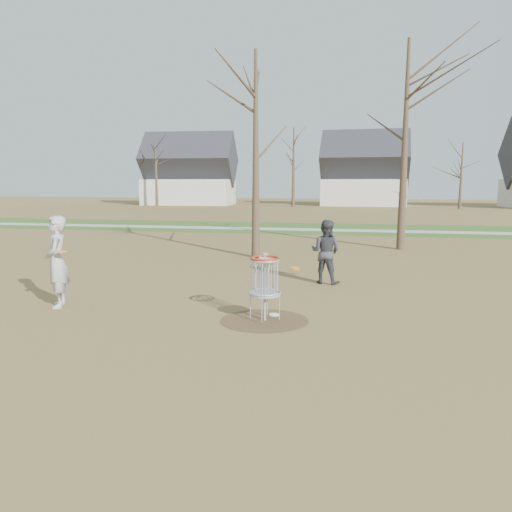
{
  "coord_description": "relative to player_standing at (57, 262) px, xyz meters",
  "views": [
    {
      "loc": [
        1.88,
        -9.66,
        2.78
      ],
      "look_at": [
        -0.5,
        1.5,
        1.1
      ],
      "focal_mm": 35.0,
      "sensor_mm": 36.0,
      "label": 1
    }
  ],
  "objects": [
    {
      "name": "player_standing",
      "position": [
        0.0,
        0.0,
        0.0
      ],
      "size": [
        0.78,
        0.89,
        2.06
      ],
      "primitive_type": "imported",
      "rotation": [
        0.0,
        0.0,
        -1.11
      ],
      "color": "#AFAFAF",
      "rests_on": "ground"
    },
    {
      "name": "houses_row",
      "position": [
        9.09,
        52.39,
        2.49
      ],
      "size": [
        56.51,
        10.01,
        7.26
      ],
      "color": "silver",
      "rests_on": "ground"
    },
    {
      "name": "bare_trees",
      "position": [
        6.55,
        35.62,
        4.32
      ],
      "size": [
        52.62,
        44.98,
        9.0
      ],
      "color": "#382B1E",
      "rests_on": "ground"
    },
    {
      "name": "dirt_circle",
      "position": [
        4.78,
        -0.17,
        -1.02
      ],
      "size": [
        1.8,
        1.8,
        0.01
      ],
      "primitive_type": "cylinder",
      "color": "#47331E",
      "rests_on": "ground"
    },
    {
      "name": "disc_golf_basket",
      "position": [
        4.78,
        -0.17,
        -0.12
      ],
      "size": [
        0.64,
        0.64,
        1.35
      ],
      "color": "#9EA3AD",
      "rests_on": "ground"
    },
    {
      "name": "player_throwing",
      "position": [
        5.69,
        3.96,
        -0.14
      ],
      "size": [
        1.01,
        0.88,
        1.77
      ],
      "primitive_type": "imported",
      "rotation": [
        0.0,
        0.0,
        2.87
      ],
      "color": "#37383C",
      "rests_on": "ground"
    },
    {
      "name": "green_band",
      "position": [
        4.78,
        20.83,
        -1.02
      ],
      "size": [
        160.0,
        8.0,
        0.01
      ],
      "primitive_type": "cube",
      "color": "#2D5119",
      "rests_on": "ground"
    },
    {
      "name": "ground",
      "position": [
        4.78,
        -0.17,
        -1.03
      ],
      "size": [
        160.0,
        160.0,
        0.0
      ],
      "primitive_type": "plane",
      "color": "brown",
      "rests_on": "ground"
    },
    {
      "name": "disc_grounded",
      "position": [
        4.89,
        0.26,
        -1.01
      ],
      "size": [
        0.22,
        0.22,
        0.02
      ],
      "primitive_type": "cylinder",
      "color": "white",
      "rests_on": "dirt_circle"
    },
    {
      "name": "discs_in_play",
      "position": [
        2.84,
        0.77,
        0.0
      ],
      "size": [
        5.07,
        2.12,
        0.57
      ],
      "color": "orange",
      "rests_on": "ground"
    },
    {
      "name": "footpath",
      "position": [
        4.78,
        19.83,
        -1.01
      ],
      "size": [
        160.0,
        1.5,
        0.01
      ],
      "primitive_type": "cube",
      "color": "#9E9E99",
      "rests_on": "green_band"
    }
  ]
}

